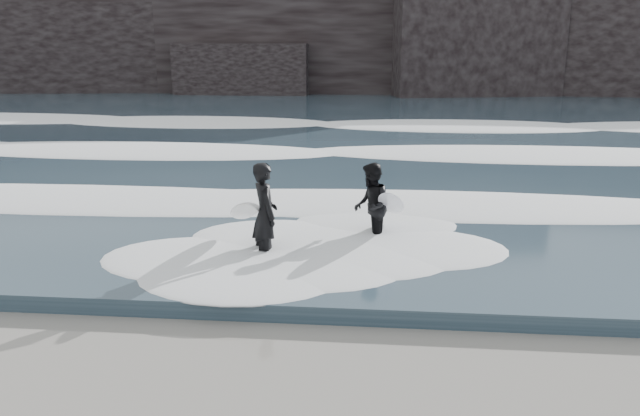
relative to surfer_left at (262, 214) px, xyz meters
The scene contains 7 objects.
sea 23.42m from the surfer_left, 90.33° to the left, with size 90.00×52.00×0.30m, color #2A3C48.
headland 40.60m from the surfer_left, 90.19° to the left, with size 70.00×9.00×10.00m, color black.
foam_near 3.46m from the surfer_left, 92.27° to the left, with size 60.00×3.20×0.20m, color white.
foam_mid 10.42m from the surfer_left, 90.74° to the left, with size 60.00×4.00×0.24m, color white.
foam_far 19.41m from the surfer_left, 90.40° to the left, with size 60.00×4.80×0.30m, color white.
surfer_left is the anchor object (origin of this frame).
surfer_right 2.40m from the surfer_left, 29.49° to the left, with size 1.14×1.84×1.80m.
Camera 1 is at (2.31, -5.68, 4.20)m, focal length 35.00 mm.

